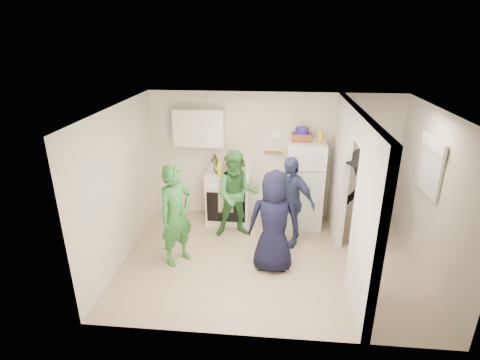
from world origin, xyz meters
name	(u,v)px	position (x,y,z in m)	size (l,w,h in m)	color
floor	(269,260)	(0.00, 0.00, 0.00)	(4.80, 4.80, 0.00)	tan
wall_back	(273,157)	(0.00, 1.70, 1.25)	(4.80, 4.80, 0.00)	silver
wall_front	(269,251)	(0.00, -1.70, 1.25)	(4.80, 4.80, 0.00)	silver
wall_left	(121,185)	(-2.40, 0.00, 1.25)	(3.40, 3.40, 0.00)	silver
wall_right	(434,197)	(2.40, 0.00, 1.25)	(3.40, 3.40, 0.00)	silver
ceiling	(274,110)	(0.00, 0.00, 2.50)	(4.80, 4.80, 0.00)	white
partition_pier_back	(340,169)	(1.20, 1.10, 1.25)	(0.12, 1.20, 2.50)	silver
partition_pier_front	(367,229)	(1.20, -1.10, 1.25)	(0.12, 1.20, 2.50)	silver
partition_header	(359,125)	(1.20, 0.00, 2.30)	(0.12, 1.00, 0.40)	silver
stove	(228,196)	(-0.85, 1.37, 0.50)	(0.85, 0.70, 1.01)	white
upper_cabinet	(199,127)	(-1.40, 1.52, 1.85)	(0.95, 0.34, 0.70)	silver
fridge	(304,184)	(0.61, 1.34, 0.83)	(0.68, 0.66, 1.66)	white
wicker_basket	(302,137)	(0.51, 1.39, 1.74)	(0.35, 0.25, 0.15)	brown
blue_bowl	(302,130)	(0.51, 1.39, 1.87)	(0.24, 0.24, 0.11)	navy
yellow_cup_stack_top	(320,137)	(0.83, 1.24, 1.79)	(0.09, 0.09, 0.25)	orange
wall_clock	(276,135)	(0.05, 1.68, 1.70)	(0.22, 0.22, 0.03)	white
spice_shelf	(273,152)	(0.00, 1.65, 1.35)	(0.35, 0.08, 0.03)	olive
nook_window	(432,167)	(2.38, 0.20, 1.65)	(0.03, 0.70, 0.80)	black
nook_window_frame	(431,167)	(2.36, 0.20, 1.65)	(0.04, 0.76, 0.86)	white
nook_valance	(434,144)	(2.34, 0.20, 2.00)	(0.04, 0.82, 0.18)	white
yellow_cup_stack_stove	(220,170)	(-0.97, 1.15, 1.13)	(0.09, 0.09, 0.25)	yellow
red_cup	(238,174)	(-0.63, 1.17, 1.07)	(0.09, 0.09, 0.12)	#A91E0B
person_green_left	(176,215)	(-1.48, -0.16, 0.83)	(0.61, 0.40, 1.67)	#317A33
person_green_center	(237,195)	(-0.62, 0.79, 0.81)	(0.79, 0.61, 1.62)	#337539
person_denim	(289,201)	(0.30, 0.60, 0.81)	(0.95, 0.39, 1.62)	navy
person_navy	(274,222)	(0.05, -0.21, 0.82)	(0.80, 0.52, 1.64)	black
person_nook	(362,201)	(1.50, 0.53, 0.90)	(1.17, 0.67, 1.81)	black
bottle_a	(214,162)	(-1.14, 1.50, 1.17)	(0.07, 0.07, 0.33)	brown
bottle_b	(217,167)	(-1.04, 1.31, 1.14)	(0.08, 0.08, 0.27)	#234F1A
bottle_c	(225,164)	(-0.92, 1.51, 1.14)	(0.07, 0.07, 0.26)	#A8AEB6
bottle_d	(228,166)	(-0.84, 1.31, 1.16)	(0.07, 0.07, 0.31)	#5F3710
bottle_e	(234,163)	(-0.75, 1.56, 1.14)	(0.08, 0.08, 0.27)	#AAB5BD
bottle_f	(237,165)	(-0.68, 1.38, 1.15)	(0.07, 0.07, 0.29)	#153B1F
bottle_g	(241,163)	(-0.60, 1.51, 1.17)	(0.07, 0.07, 0.32)	brown
bottle_h	(212,167)	(-1.14, 1.25, 1.16)	(0.07, 0.07, 0.31)	#9FA0AB
bottle_i	(231,165)	(-0.80, 1.48, 1.13)	(0.06, 0.06, 0.25)	#56300E
bottle_j	(243,167)	(-0.54, 1.27, 1.16)	(0.06, 0.06, 0.31)	#1C531C
bottle_k	(216,163)	(-1.09, 1.42, 1.17)	(0.08, 0.08, 0.33)	olive
bottle_l	(233,168)	(-0.73, 1.23, 1.16)	(0.08, 0.08, 0.31)	#8F989D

